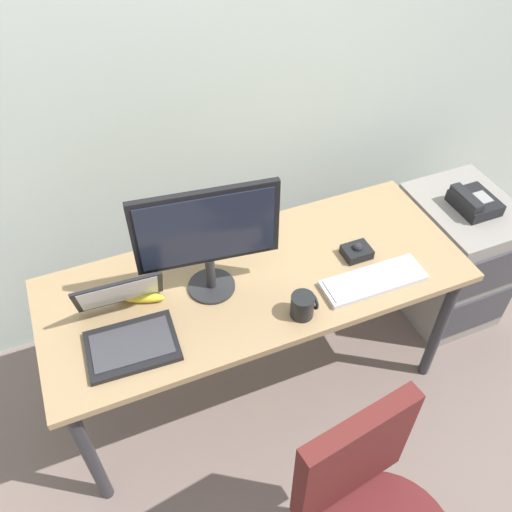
% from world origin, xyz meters
% --- Properties ---
extents(ground_plane, '(8.00, 8.00, 0.00)m').
position_xyz_m(ground_plane, '(0.00, 0.00, 0.00)').
color(ground_plane, '#73625B').
extents(back_wall, '(6.00, 0.10, 2.80)m').
position_xyz_m(back_wall, '(0.00, 0.68, 1.40)').
color(back_wall, '#BAC9BD').
rests_on(back_wall, ground).
extents(desk, '(1.66, 0.66, 0.72)m').
position_xyz_m(desk, '(0.00, 0.00, 0.64)').
color(desk, '#9D7F57').
rests_on(desk, ground).
extents(file_cabinet, '(0.42, 0.53, 0.68)m').
position_xyz_m(file_cabinet, '(1.09, 0.07, 0.34)').
color(file_cabinet, gray).
rests_on(file_cabinet, ground).
extents(desk_phone, '(0.17, 0.20, 0.09)m').
position_xyz_m(desk_phone, '(1.09, 0.06, 0.72)').
color(desk_phone, black).
rests_on(desk_phone, file_cabinet).
extents(monitor_main, '(0.51, 0.18, 0.47)m').
position_xyz_m(monitor_main, '(-0.18, 0.02, 1.00)').
color(monitor_main, '#262628').
rests_on(monitor_main, desk).
extents(keyboard, '(0.41, 0.14, 0.03)m').
position_xyz_m(keyboard, '(0.41, -0.20, 0.73)').
color(keyboard, silver).
rests_on(keyboard, desk).
extents(laptop, '(0.33, 0.34, 0.22)m').
position_xyz_m(laptop, '(-0.52, -0.08, 0.77)').
color(laptop, black).
rests_on(laptop, desk).
extents(trackball_mouse, '(0.11, 0.09, 0.07)m').
position_xyz_m(trackball_mouse, '(0.42, -0.04, 0.74)').
color(trackball_mouse, black).
rests_on(trackball_mouse, desk).
extents(coffee_mug, '(0.10, 0.09, 0.10)m').
position_xyz_m(coffee_mug, '(0.09, -0.23, 0.77)').
color(coffee_mug, black).
rests_on(coffee_mug, desk).
extents(banana, '(0.19, 0.12, 0.04)m').
position_xyz_m(banana, '(-0.45, 0.06, 0.74)').
color(banana, yellow).
rests_on(banana, desk).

